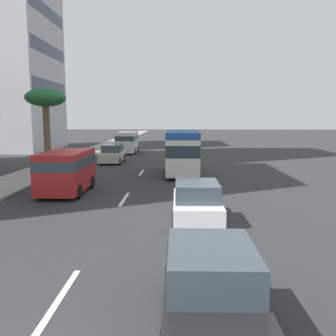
% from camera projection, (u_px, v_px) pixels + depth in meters
% --- Properties ---
extents(ground_plane, '(198.00, 198.00, 0.00)m').
position_uv_depth(ground_plane, '(149.00, 161.00, 35.75)').
color(ground_plane, '#2D2D30').
extents(sidewalk_right, '(162.00, 3.25, 0.15)m').
position_uv_depth(sidewalk_right, '(70.00, 160.00, 35.92)').
color(sidewalk_right, gray).
rests_on(sidewalk_right, ground_plane).
extents(lane_stripe_near, '(3.20, 0.16, 0.01)m').
position_uv_depth(lane_stripe_near, '(59.00, 299.00, 8.52)').
color(lane_stripe_near, silver).
rests_on(lane_stripe_near, ground_plane).
extents(lane_stripe_mid, '(3.20, 0.16, 0.01)m').
position_uv_depth(lane_stripe_mid, '(124.00, 199.00, 18.99)').
color(lane_stripe_mid, silver).
rests_on(lane_stripe_mid, ground_plane).
extents(lane_stripe_far, '(3.20, 0.16, 0.01)m').
position_uv_depth(lane_stripe_far, '(141.00, 173.00, 28.18)').
color(lane_stripe_far, silver).
rests_on(lane_stripe_far, ground_plane).
extents(minibus_lead, '(6.50, 2.39, 3.13)m').
position_uv_depth(minibus_lead, '(182.00, 151.00, 27.15)').
color(minibus_lead, silver).
rests_on(minibus_lead, ground_plane).
extents(car_second, '(4.15, 1.87, 1.64)m').
position_uv_depth(car_second, '(197.00, 204.00, 14.63)').
color(car_second, white).
rests_on(car_second, ground_plane).
extents(car_third, '(4.21, 1.85, 1.70)m').
position_uv_depth(car_third, '(210.00, 288.00, 7.30)').
color(car_third, black).
rests_on(car_third, ground_plane).
extents(van_fourth, '(4.88, 2.23, 2.30)m').
position_uv_depth(van_fourth, '(67.00, 169.00, 20.49)').
color(van_fourth, '#A51E1E').
rests_on(van_fourth, ground_plane).
extents(car_fifth, '(4.21, 1.90, 1.66)m').
position_uv_depth(car_fifth, '(112.00, 154.00, 34.33)').
color(car_fifth, beige).
rests_on(car_fifth, ground_plane).
extents(van_sixth, '(5.12, 2.23, 2.45)m').
position_uv_depth(van_sixth, '(127.00, 141.00, 43.54)').
color(van_sixth, silver).
rests_on(van_sixth, ground_plane).
extents(palm_tree, '(3.12, 3.12, 6.22)m').
position_uv_depth(palm_tree, '(46.00, 101.00, 29.15)').
color(palm_tree, brown).
rests_on(palm_tree, sidewalk_right).
extents(office_tower_far, '(13.35, 10.86, 31.70)m').
position_uv_depth(office_tower_far, '(5.00, 23.00, 46.72)').
color(office_tower_far, '#BCBCC1').
rests_on(office_tower_far, ground_plane).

